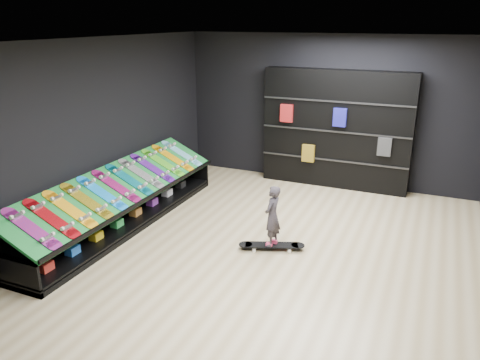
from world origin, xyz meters
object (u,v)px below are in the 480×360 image
at_px(floor_skateboard, 272,247).
at_px(child, 272,227).
at_px(back_shelving, 336,130).
at_px(display_rack, 122,210).

height_order(floor_skateboard, child, child).
relative_size(back_shelving, floor_skateboard, 2.99).
xyz_separation_m(back_shelving, child, (-0.19, -3.21, -0.80)).
distance_m(floor_skateboard, child, 0.32).
bearing_deg(back_shelving, child, -93.41).
xyz_separation_m(back_shelving, floor_skateboard, (-0.19, -3.21, -1.13)).
xyz_separation_m(display_rack, back_shelving, (2.79, 3.32, 0.92)).
distance_m(display_rack, back_shelving, 4.43).
height_order(display_rack, back_shelving, back_shelving).
height_order(display_rack, floor_skateboard, display_rack).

